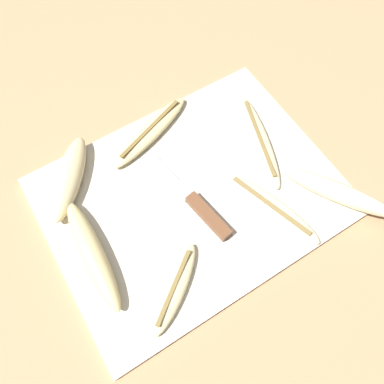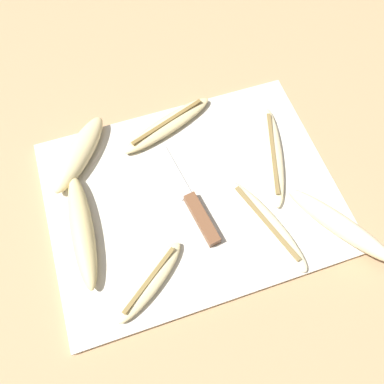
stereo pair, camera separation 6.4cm
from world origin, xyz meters
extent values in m
plane|color=tan|center=(0.00, 0.00, 0.00)|extent=(4.00, 4.00, 0.00)
cube|color=beige|center=(0.00, 0.00, 0.01)|extent=(0.49, 0.37, 0.01)
cube|color=brown|center=(0.00, -0.05, 0.02)|extent=(0.03, 0.10, 0.02)
cube|color=#B7BABF|center=(-0.02, 0.05, 0.01)|extent=(0.04, 0.11, 0.00)
ellipsoid|color=beige|center=(0.16, 0.03, 0.02)|extent=(0.10, 0.21, 0.02)
cube|color=olive|center=(0.16, 0.03, 0.03)|extent=(0.06, 0.16, 0.00)
ellipsoid|color=beige|center=(0.21, -0.13, 0.03)|extent=(0.13, 0.18, 0.04)
ellipsoid|color=beige|center=(0.00, 0.15, 0.02)|extent=(0.20, 0.10, 0.02)
cube|color=brown|center=(0.00, 0.15, 0.03)|extent=(0.15, 0.06, 0.00)
ellipsoid|color=beige|center=(0.10, -0.09, 0.02)|extent=(0.10, 0.20, 0.02)
cube|color=olive|center=(0.10, -0.09, 0.03)|extent=(0.05, 0.15, 0.00)
ellipsoid|color=beige|center=(-0.11, -0.12, 0.02)|extent=(0.14, 0.12, 0.02)
cube|color=olive|center=(-0.11, -0.12, 0.03)|extent=(0.10, 0.08, 0.00)
ellipsoid|color=#DBC684|center=(-0.19, -0.01, 0.03)|extent=(0.05, 0.20, 0.03)
ellipsoid|color=beige|center=(-0.17, 0.13, 0.03)|extent=(0.14, 0.16, 0.03)
camera|label=1|loc=(-0.14, -0.23, 0.60)|focal=35.00mm
camera|label=2|loc=(-0.09, -0.26, 0.60)|focal=35.00mm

